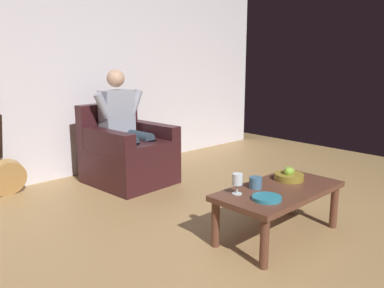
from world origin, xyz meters
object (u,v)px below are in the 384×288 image
at_px(guitar, 6,174).
at_px(candle_jar, 256,183).
at_px(coffee_table, 279,195).
at_px(wine_glass_near, 237,181).
at_px(person_seated, 124,124).
at_px(armchair, 127,155).
at_px(decorative_dish, 267,198).
at_px(fruit_bowl, 289,175).

height_order(guitar, candle_jar, guitar).
bearing_deg(coffee_table, guitar, -63.55).
bearing_deg(coffee_table, wine_glass_near, -21.80).
bearing_deg(wine_glass_near, person_seated, -98.24).
distance_m(armchair, decorative_dish, 2.01).
bearing_deg(decorative_dish, armchair, -95.83).
distance_m(guitar, candle_jar, 2.49).
height_order(wine_glass_near, decorative_dish, wine_glass_near).
xyz_separation_m(wine_glass_near, fruit_bowl, (-0.56, 0.06, -0.06)).
distance_m(coffee_table, decorative_dish, 0.29).
relative_size(armchair, coffee_table, 0.86).
bearing_deg(guitar, fruit_bowl, 121.52).
bearing_deg(person_seated, armchair, 90.00).
relative_size(person_seated, fruit_bowl, 5.31).
bearing_deg(person_seated, wine_glass_near, 77.57).
bearing_deg(decorative_dish, person_seated, -95.67).
xyz_separation_m(coffee_table, guitar, (1.18, -2.37, -0.11)).
distance_m(wine_glass_near, decorative_dish, 0.24).
bearing_deg(armchair, fruit_bowl, 94.82).
relative_size(coffee_table, fruit_bowl, 4.51).
xyz_separation_m(armchair, fruit_bowl, (-0.29, 1.84, 0.12)).
xyz_separation_m(guitar, fruit_bowl, (-1.41, 2.30, 0.21)).
xyz_separation_m(person_seated, wine_glass_near, (0.26, 1.82, -0.16)).
distance_m(guitar, decorative_dish, 2.62).
height_order(armchair, candle_jar, armchair).
relative_size(armchair, candle_jar, 9.29).
bearing_deg(fruit_bowl, guitar, -58.48).
height_order(armchair, wine_glass_near, armchair).
height_order(armchair, guitar, guitar).
distance_m(armchair, coffee_table, 1.91).
xyz_separation_m(coffee_table, wine_glass_near, (0.33, -0.13, 0.16)).
height_order(person_seated, wine_glass_near, person_seated).
xyz_separation_m(guitar, wine_glass_near, (-0.85, 2.23, 0.27)).
height_order(wine_glass_near, fruit_bowl, wine_glass_near).
bearing_deg(coffee_table, armchair, -88.15).
xyz_separation_m(armchair, coffee_table, (-0.06, 1.91, 0.02)).
height_order(fruit_bowl, candle_jar, fruit_bowl).
xyz_separation_m(person_seated, decorative_dish, (0.20, 2.03, -0.25)).
xyz_separation_m(person_seated, guitar, (1.11, -0.42, -0.43)).
relative_size(armchair, fruit_bowl, 3.89).
relative_size(coffee_table, wine_glass_near, 6.81).
bearing_deg(wine_glass_near, armchair, -98.46).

